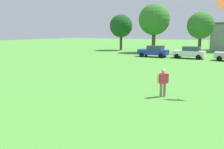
# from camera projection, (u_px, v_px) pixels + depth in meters

# --- Properties ---
(ground_plane) EXTENTS (160.00, 160.00, 0.00)m
(ground_plane) POSITION_uv_depth(u_px,v_px,m) (182.00, 62.00, 31.14)
(ground_plane) COLOR #4C9338
(adult_bystander) EXTENTS (0.57, 0.63, 1.64)m
(adult_bystander) POSITION_uv_depth(u_px,v_px,m) (163.00, 80.00, 14.55)
(adult_bystander) COLOR #8C7259
(adult_bystander) RESTS_ON ground
(parked_car_blue_0) EXTENTS (4.30, 2.02, 1.68)m
(parked_car_blue_0) POSITION_uv_depth(u_px,v_px,m) (154.00, 51.00, 37.00)
(parked_car_blue_0) COLOR #1E38AD
(parked_car_blue_0) RESTS_ON ground
(parked_car_white_1) EXTENTS (4.30, 2.02, 1.68)m
(parked_car_white_1) POSITION_uv_depth(u_px,v_px,m) (190.00, 52.00, 34.88)
(parked_car_white_1) COLOR white
(parked_car_white_1) RESTS_ON ground
(tree_far_left) EXTENTS (4.49, 4.49, 7.00)m
(tree_far_left) POSITION_uv_depth(u_px,v_px,m) (121.00, 26.00, 49.44)
(tree_far_left) COLOR brown
(tree_far_left) RESTS_ON ground
(tree_left) EXTENTS (5.43, 5.43, 8.46)m
(tree_left) POSITION_uv_depth(u_px,v_px,m) (154.00, 20.00, 43.79)
(tree_left) COLOR brown
(tree_left) RESTS_ON ground
(tree_center_left) EXTENTS (4.43, 4.43, 6.91)m
(tree_center_left) POSITION_uv_depth(u_px,v_px,m) (201.00, 25.00, 41.53)
(tree_center_left) COLOR brown
(tree_center_left) RESTS_ON ground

